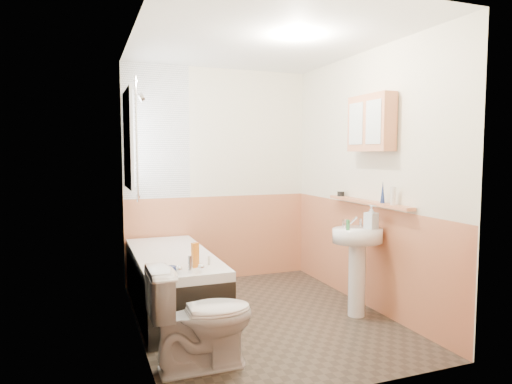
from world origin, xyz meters
TOP-DOWN VIEW (x-y plane):
  - floor at (0.00, 0.00)m, footprint 2.80×2.80m
  - ceiling at (0.00, 0.00)m, footprint 2.80×2.80m
  - wall_back at (0.00, 1.41)m, footprint 2.20×0.02m
  - wall_front at (0.00, -1.41)m, footprint 2.20×0.02m
  - wall_left at (-1.11, 0.00)m, footprint 0.02×2.80m
  - wall_right at (1.11, 0.00)m, footprint 0.02×2.80m
  - wainscot_right at (1.09, 0.00)m, footprint 0.01×2.80m
  - wainscot_front at (0.00, -1.39)m, footprint 2.20×0.01m
  - wainscot_back at (0.00, 1.39)m, footprint 2.20×0.01m
  - tile_cladding_left at (-1.09, 0.00)m, footprint 0.01×2.80m
  - tile_return_back at (-0.73, 1.39)m, footprint 0.75×0.01m
  - window at (-1.06, 0.95)m, footprint 0.03×0.79m
  - bathtub at (-0.73, 0.48)m, footprint 0.70×1.76m
  - shower_riser at (-1.04, 0.38)m, footprint 0.10×0.07m
  - toilet at (-0.76, -0.77)m, footprint 0.74×0.42m
  - sink at (0.84, -0.27)m, footprint 0.48×0.39m
  - pine_shelf at (1.04, -0.13)m, footprint 0.10×1.25m
  - medicine_cabinet at (1.01, -0.20)m, footprint 0.15×0.58m
  - foam_can at (1.04, -0.51)m, footprint 0.05×0.05m
  - green_bottle at (1.04, -0.36)m, footprint 0.05×0.05m
  - black_jar at (1.04, 0.36)m, footprint 0.08×0.08m
  - soap_bottle at (0.95, -0.32)m, footprint 0.15×0.24m
  - clear_bottle at (0.71, -0.32)m, footprint 0.04×0.04m
  - blue_gel at (-0.65, -0.14)m, footprint 0.07×0.05m
  - cream_jar at (-0.88, -0.24)m, footprint 0.12×0.12m
  - orange_bottle at (-0.52, -0.08)m, footprint 0.03×0.03m

SIDE VIEW (x-z plane):
  - floor at x=0.00m, z-range 0.00..0.00m
  - bathtub at x=-0.73m, z-range -0.06..0.64m
  - toilet at x=-0.76m, z-range 0.00..0.73m
  - wainscot_right at x=1.09m, z-range 0.00..1.00m
  - wainscot_front at x=0.00m, z-range 0.00..1.00m
  - wainscot_back at x=0.00m, z-range 0.00..1.00m
  - sink at x=0.84m, z-range 0.12..1.05m
  - cream_jar at x=-0.88m, z-range 0.56..0.61m
  - orange_bottle at x=-0.52m, z-range 0.56..0.63m
  - blue_gel at x=-0.65m, z-range 0.56..0.77m
  - clear_bottle at x=0.71m, z-range 0.82..0.92m
  - soap_bottle at x=0.95m, z-range 0.82..0.92m
  - pine_shelf at x=1.04m, z-range 1.03..1.06m
  - black_jar at x=1.04m, z-range 1.06..1.11m
  - foam_can at x=1.04m, z-range 1.06..1.22m
  - green_bottle at x=1.04m, z-range 1.06..1.26m
  - wall_back at x=0.00m, z-range 0.00..2.50m
  - wall_front at x=0.00m, z-range 0.00..2.50m
  - wall_left at x=-1.11m, z-range 0.00..2.50m
  - wall_right at x=1.11m, z-range 0.00..2.50m
  - tile_cladding_left at x=-1.09m, z-range 0.00..2.50m
  - window at x=-1.06m, z-range 1.15..2.15m
  - shower_riser at x=-1.04m, z-range 1.17..2.29m
  - tile_return_back at x=-0.73m, z-range 1.00..2.50m
  - medicine_cabinet at x=1.01m, z-range 1.53..2.05m
  - ceiling at x=0.00m, z-range 2.50..2.50m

